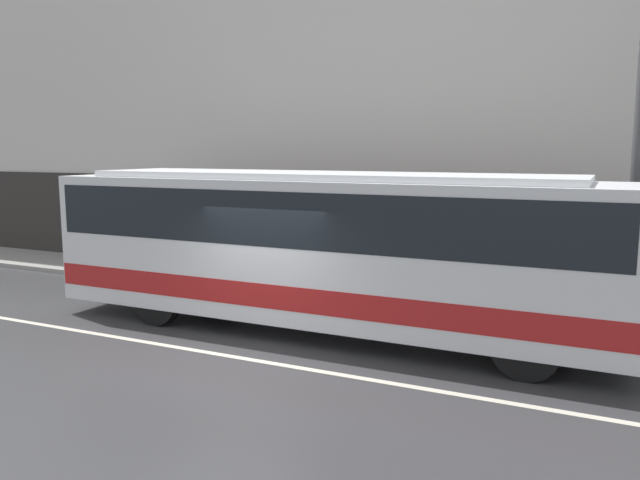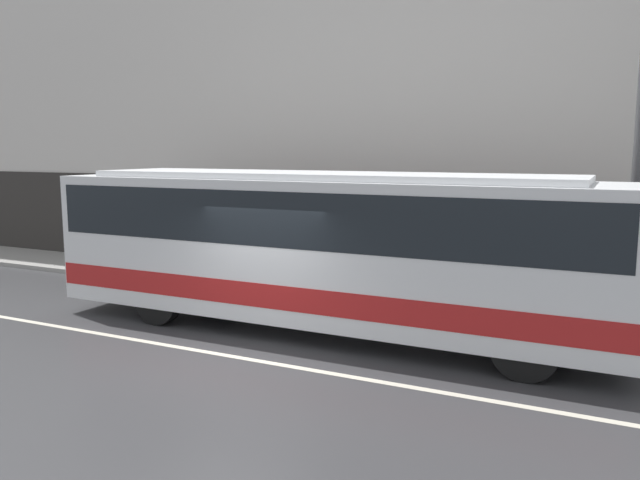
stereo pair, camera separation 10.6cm
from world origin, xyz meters
name	(u,v)px [view 1 (the left image)]	position (x,y,z in m)	size (l,w,h in m)	color
ground_plane	(238,358)	(0.00, 0.00, 0.00)	(60.00, 60.00, 0.00)	#38383A
sidewalk	(353,293)	(0.00, 5.14, 0.06)	(60.00, 2.27, 0.12)	gray
building_facade	(374,28)	(0.00, 6.42, 6.55)	(60.00, 0.35, 13.53)	silver
lane_stripe	(238,358)	(0.00, 0.00, 0.00)	(54.00, 0.14, 0.01)	beige
transit_bus	(322,243)	(0.59, 2.14, 1.76)	(11.23, 2.52, 3.12)	white
utility_pole_near	(639,142)	(6.03, 4.54, 3.69)	(0.22, 0.22, 7.14)	#4C4C4F
pedestrian_waiting	(261,251)	(-2.55, 5.08, 0.94)	(0.36, 0.36, 1.74)	#333338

